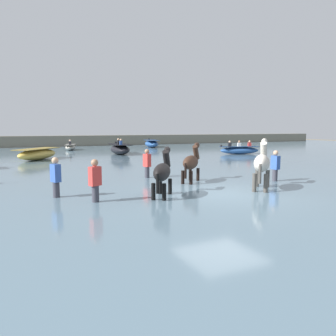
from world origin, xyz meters
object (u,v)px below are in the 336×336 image
at_px(boat_near_port, 151,144).
at_px(person_onlooker_left, 95,186).
at_px(boat_mid_channel, 70,147).
at_px(horse_lead_black, 163,173).
at_px(horse_trailing_dark_bay, 191,163).
at_px(person_spectator_far, 56,182).
at_px(horse_flank_pinto, 262,164).
at_px(boat_far_offshore, 38,154).
at_px(boat_mid_outer, 239,150).
at_px(boat_far_inshore, 120,149).
at_px(person_onlooker_right, 275,170).
at_px(person_wading_mid, 147,167).

distance_m(boat_near_port, person_onlooker_left, 27.90).
bearing_deg(boat_mid_channel, horse_lead_black, -93.10).
height_order(horse_trailing_dark_bay, person_spectator_far, horse_trailing_dark_bay).
height_order(horse_flank_pinto, boat_far_offshore, horse_flank_pinto).
bearing_deg(boat_mid_outer, boat_near_port, 101.28).
bearing_deg(boat_far_inshore, boat_mid_channel, 110.58).
xyz_separation_m(boat_far_inshore, boat_mid_channel, (-2.73, 7.26, -0.13)).
height_order(boat_far_inshore, boat_mid_channel, boat_far_inshore).
distance_m(boat_mid_outer, person_onlooker_left, 19.45).
bearing_deg(person_onlooker_right, boat_mid_channel, 99.65).
bearing_deg(boat_far_inshore, horse_lead_black, -103.50).
bearing_deg(boat_mid_channel, boat_mid_outer, -44.58).
height_order(boat_mid_channel, person_onlooker_left, person_onlooker_left).
relative_size(horse_flank_pinto, person_spectator_far, 1.31).
bearing_deg(horse_trailing_dark_bay, horse_flank_pinto, -58.70).
bearing_deg(person_onlooker_left, horse_flank_pinto, -5.18).
distance_m(boat_far_offshore, person_onlooker_right, 15.85).
bearing_deg(person_onlooker_right, boat_far_offshore, 119.11).
xyz_separation_m(person_spectator_far, person_onlooker_left, (0.91, -1.15, 0.00)).
xyz_separation_m(boat_mid_outer, boat_mid_channel, (-11.64, 11.47, -0.04)).
distance_m(boat_mid_outer, boat_mid_channel, 16.34).
height_order(boat_near_port, person_onlooker_left, person_onlooker_left).
bearing_deg(horse_trailing_dark_bay, boat_far_inshore, 82.85).
relative_size(horse_lead_black, horse_trailing_dark_bay, 0.99).
bearing_deg(boat_far_inshore, horse_trailing_dark_bay, -97.15).
distance_m(horse_lead_black, person_spectator_far, 3.23).
bearing_deg(horse_trailing_dark_bay, person_spectator_far, -172.32).
bearing_deg(boat_far_inshore, person_onlooker_left, -110.02).
xyz_separation_m(boat_near_port, boat_mid_outer, (2.50, -12.54, -0.07)).
distance_m(horse_trailing_dark_bay, boat_far_offshore, 13.39).
height_order(horse_flank_pinto, person_wading_mid, horse_flank_pinto).
bearing_deg(boat_mid_outer, person_onlooker_right, -122.91).
bearing_deg(boat_far_inshore, person_spectator_far, -114.24).
xyz_separation_m(horse_flank_pinto, person_spectator_far, (-6.54, 1.66, -0.39)).
relative_size(horse_trailing_dark_bay, boat_near_port, 0.45).
height_order(horse_trailing_dark_bay, person_onlooker_left, horse_trailing_dark_bay).
height_order(person_onlooker_left, person_wading_mid, same).
bearing_deg(person_onlooker_left, person_spectator_far, 128.47).
relative_size(horse_lead_black, person_onlooker_left, 1.17).
xyz_separation_m(person_onlooker_right, person_spectator_far, (-8.21, 0.59, 0.00)).
xyz_separation_m(horse_trailing_dark_bay, boat_near_port, (8.27, 23.12, -0.33)).
relative_size(boat_far_offshore, person_onlooker_right, 2.29).
bearing_deg(horse_flank_pinto, person_onlooker_right, 32.64).
distance_m(horse_trailing_dark_bay, person_spectator_far, 5.17).
bearing_deg(horse_lead_black, person_onlooker_left, 175.49).
distance_m(boat_far_offshore, boat_far_inshore, 6.84).
bearing_deg(boat_far_offshore, boat_near_port, 39.33).
bearing_deg(horse_lead_black, boat_near_port, 67.43).
height_order(boat_near_port, boat_mid_channel, boat_mid_channel).
height_order(boat_far_inshore, person_onlooker_left, boat_far_inshore).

